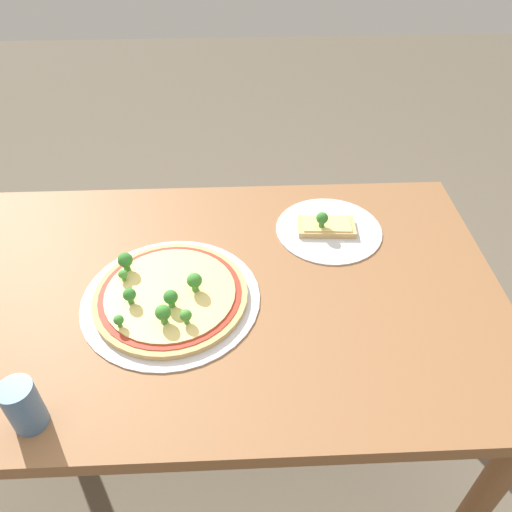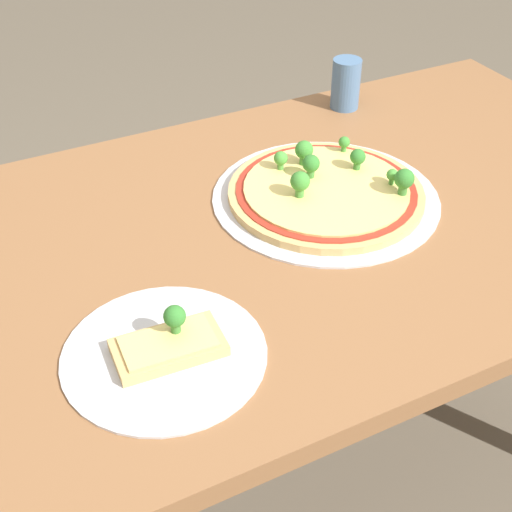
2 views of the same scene
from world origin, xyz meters
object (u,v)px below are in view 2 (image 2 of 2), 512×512
Objects in this scene: pizza_tray_slice at (167,349)px; drinking_cup at (346,84)px; dining_table at (305,259)px; pizza_tray_whole at (326,191)px.

drinking_cup is (0.61, 0.52, 0.04)m from pizza_tray_slice.
dining_table is 0.45m from drinking_cup.
pizza_tray_slice is (-0.39, -0.23, -0.00)m from pizza_tray_whole.
dining_table is 3.52× the size of pizza_tray_whole.
dining_table is at bearing 30.72° from pizza_tray_slice.
pizza_tray_slice is 0.80m from drinking_cup.
pizza_tray_whole is 0.45m from pizza_tray_slice.
dining_table is 0.40m from pizza_tray_slice.
pizza_tray_slice is at bearing -149.21° from pizza_tray_whole.
dining_table is at bearing -148.82° from pizza_tray_whole.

